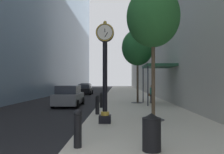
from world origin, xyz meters
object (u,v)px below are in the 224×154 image
object	(u,v)px
street_clock	(105,66)
trash_bin	(152,132)
street_tree_mid_near	(138,48)
bollard_fifth	(104,96)
pedestrian_walking	(152,94)
bollard_third	(97,104)
bollard_fourth	(101,100)
street_tree_near	(153,17)
car_white_near	(86,88)
bollard_nearest	(78,128)
car_black_far	(85,89)
car_grey_mid	(69,96)

from	to	relation	value
street_clock	trash_bin	world-z (taller)	street_clock
street_tree_mid_near	bollard_fifth	bearing A→B (deg)	-171.81
bollard_fifth	pedestrian_walking	world-z (taller)	pedestrian_walking
bollard_third	pedestrian_walking	size ratio (longest dim) A/B	0.70
bollard_fourth	street_tree_near	size ratio (longest dim) A/B	0.17
street_clock	car_white_near	size ratio (longest dim) A/B	1.07
bollard_third	bollard_fourth	world-z (taller)	same
bollard_nearest	car_white_near	xyz separation A→B (m)	(-4.72, 34.86, 0.06)
bollard_fifth	trash_bin	bearing A→B (deg)	-80.88
bollard_third	car_white_near	bearing A→B (deg)	99.43
car_white_near	car_black_far	world-z (taller)	car_white_near
car_black_far	street_clock	bearing A→B (deg)	-79.54
bollard_fourth	car_black_far	distance (m)	17.99
pedestrian_walking	trash_bin	bearing A→B (deg)	-98.71
street_clock	car_black_far	size ratio (longest dim) A/B	1.11
bollard_nearest	bollard_third	world-z (taller)	same
bollard_fourth	car_black_far	xyz separation A→B (m)	(-3.74, 17.60, 0.04)
bollard_third	car_black_far	bearing A→B (deg)	100.19
bollard_nearest	trash_bin	size ratio (longest dim) A/B	1.06
street_clock	car_black_far	distance (m)	23.92
street_tree_near	street_tree_mid_near	size ratio (longest dim) A/B	1.03
car_white_near	car_grey_mid	distance (m)	23.21
bollard_nearest	bollard_fourth	distance (m)	9.68
trash_bin	car_black_far	xyz separation A→B (m)	(-5.86, 27.54, 0.09)
trash_bin	pedestrian_walking	bearing A→B (deg)	81.29
bollard_nearest	car_grey_mid	distance (m)	12.06
bollard_fourth	street_tree_mid_near	size ratio (longest dim) A/B	0.17
street_clock	car_black_far	world-z (taller)	street_clock
bollard_third	pedestrian_walking	xyz separation A→B (m)	(4.16, 6.61, 0.24)
street_tree_near	car_black_far	xyz separation A→B (m)	(-6.70, 22.58, -4.52)
bollard_nearest	pedestrian_walking	distance (m)	13.71
bollard_nearest	bollard_third	size ratio (longest dim) A/B	1.00
bollard_nearest	trash_bin	world-z (taller)	bollard_nearest
street_tree_mid_near	car_white_near	distance (m)	23.24
bollard_third	bollard_fifth	world-z (taller)	same
street_clock	car_grey_mid	bearing A→B (deg)	113.39
bollard_third	trash_bin	size ratio (longest dim) A/B	1.06
street_clock	bollard_third	distance (m)	3.36
street_tree_mid_near	street_clock	bearing A→B (deg)	-104.04
bollard_fourth	car_white_near	world-z (taller)	car_white_near
bollard_nearest	car_white_near	size ratio (longest dim) A/B	0.25
street_tree_near	trash_bin	world-z (taller)	street_tree_near
bollard_fifth	car_white_near	size ratio (longest dim) A/B	0.25
trash_bin	pedestrian_walking	world-z (taller)	pedestrian_walking
street_clock	bollard_nearest	distance (m)	4.39
street_tree_mid_near	car_white_near	world-z (taller)	street_tree_mid_near
bollard_third	car_white_near	size ratio (longest dim) A/B	0.25
pedestrian_walking	car_grey_mid	distance (m)	7.11
street_clock	car_white_near	bearing A→B (deg)	99.70
street_clock	bollard_fifth	distance (m)	9.31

